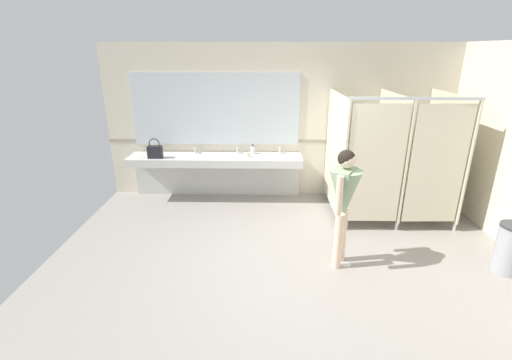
% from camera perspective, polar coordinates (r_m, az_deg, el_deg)
% --- Properties ---
extents(ground_plane, '(6.64, 5.47, 0.10)m').
position_cam_1_polar(ground_plane, '(4.98, 6.04, -13.16)').
color(ground_plane, gray).
extents(wall_back, '(6.64, 0.12, 2.78)m').
position_cam_1_polar(wall_back, '(6.78, 4.78, 9.11)').
color(wall_back, beige).
rests_on(wall_back, ground_plane).
extents(wall_back_tile_band, '(6.64, 0.01, 0.06)m').
position_cam_1_polar(wall_back_tile_band, '(6.79, 4.73, 6.18)').
color(wall_back_tile_band, '#9E937F').
rests_on(wall_back_tile_band, wall_back).
extents(vanity_counter, '(3.14, 0.57, 0.95)m').
position_cam_1_polar(vanity_counter, '(6.74, -6.31, 2.21)').
color(vanity_counter, silver).
rests_on(vanity_counter, ground_plane).
extents(mirror_panel, '(3.04, 0.02, 1.29)m').
position_cam_1_polar(mirror_panel, '(6.71, -6.42, 11.05)').
color(mirror_panel, silver).
rests_on(mirror_panel, wall_back).
extents(bathroom_stalls, '(1.85, 1.54, 2.05)m').
position_cam_1_polar(bathroom_stalls, '(6.19, 20.93, 3.74)').
color(bathroom_stalls, beige).
rests_on(bathroom_stalls, ground_plane).
extents(trash_bin, '(0.33, 0.33, 0.65)m').
position_cam_1_polar(trash_bin, '(5.55, 35.18, -8.87)').
color(trash_bin, '#99999E').
rests_on(trash_bin, ground_plane).
extents(person_standing, '(0.54, 0.54, 1.55)m').
position_cam_1_polar(person_standing, '(4.56, 13.74, -2.43)').
color(person_standing, beige).
rests_on(person_standing, ground_plane).
extents(handbag, '(0.25, 0.12, 0.36)m').
position_cam_1_polar(handbag, '(6.65, -15.70, 4.39)').
color(handbag, black).
rests_on(handbag, vanity_counter).
extents(soap_dispenser, '(0.07, 0.07, 0.18)m').
position_cam_1_polar(soap_dispenser, '(6.69, -0.53, 4.80)').
color(soap_dispenser, white).
rests_on(soap_dispenser, vanity_counter).
extents(paper_cup, '(0.07, 0.07, 0.09)m').
position_cam_1_polar(paper_cup, '(6.47, -1.17, 4.02)').
color(paper_cup, beige).
rests_on(paper_cup, vanity_counter).
extents(floor_drain_cover, '(0.14, 0.14, 0.01)m').
position_cam_1_polar(floor_drain_cover, '(5.00, 14.01, -12.81)').
color(floor_drain_cover, '#B7BABF').
rests_on(floor_drain_cover, ground_plane).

